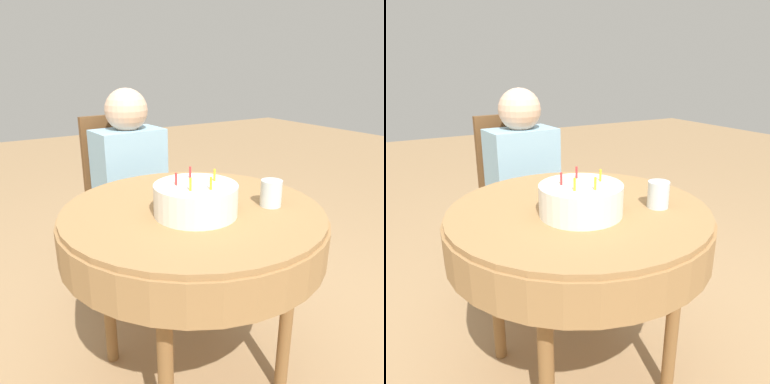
# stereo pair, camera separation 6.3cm
# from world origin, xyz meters

# --- Properties ---
(ground_plane) EXTENTS (12.00, 12.00, 0.00)m
(ground_plane) POSITION_xyz_m (0.00, 0.00, 0.00)
(ground_plane) COLOR #A37F56
(dining_table) EXTENTS (0.95, 0.95, 0.76)m
(dining_table) POSITION_xyz_m (0.00, 0.00, 0.66)
(dining_table) COLOR #9E7547
(dining_table) RESTS_ON ground_plane
(chair) EXTENTS (0.44, 0.44, 0.98)m
(chair) POSITION_xyz_m (0.06, 0.82, 0.52)
(chair) COLOR brown
(chair) RESTS_ON ground_plane
(person) EXTENTS (0.37, 0.33, 1.14)m
(person) POSITION_xyz_m (0.07, 0.72, 0.69)
(person) COLOR #DBB293
(person) RESTS_ON ground_plane
(birthday_cake) EXTENTS (0.29, 0.29, 0.15)m
(birthday_cake) POSITION_xyz_m (-0.03, -0.07, 0.81)
(birthday_cake) COLOR white
(birthday_cake) RESTS_ON dining_table
(drinking_glass) EXTENTS (0.08, 0.08, 0.10)m
(drinking_glass) POSITION_xyz_m (0.25, -0.14, 0.80)
(drinking_glass) COLOR silver
(drinking_glass) RESTS_ON dining_table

